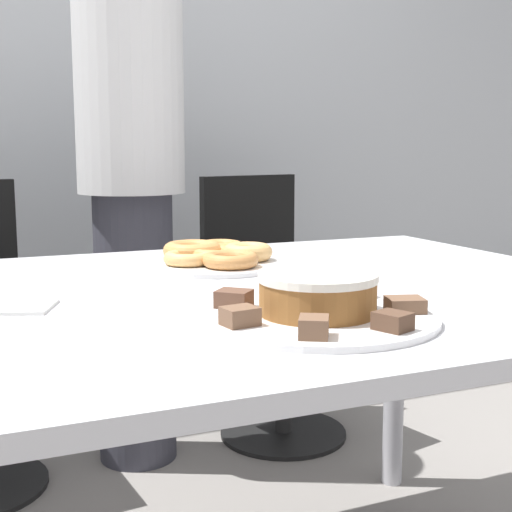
{
  "coord_description": "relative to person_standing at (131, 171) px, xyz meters",
  "views": [
    {
      "loc": [
        -0.52,
        -1.2,
        1.0
      ],
      "look_at": [
        -0.01,
        -0.01,
        0.8
      ],
      "focal_mm": 50.0,
      "sensor_mm": 36.0,
      "label": 1
    }
  ],
  "objects": [
    {
      "name": "donut_0",
      "position": [
        0.01,
        -0.72,
        -0.16
      ],
      "size": [
        0.11,
        0.11,
        0.03
      ],
      "color": "#D18E4C",
      "rests_on": "plate_donuts"
    },
    {
      "name": "frosted_cake",
      "position": [
        -0.02,
        -1.25,
        -0.15
      ],
      "size": [
        0.18,
        0.18,
        0.06
      ],
      "color": "brown",
      "rests_on": "plate_cake"
    },
    {
      "name": "donut_5",
      "position": [
        -0.02,
        -0.66,
        -0.16
      ],
      "size": [
        0.13,
        0.13,
        0.04
      ],
      "color": "#D18E4C",
      "rests_on": "plate_donuts"
    },
    {
      "name": "wall_back",
      "position": [
        0.0,
        0.68,
        0.37
      ],
      "size": [
        8.0,
        0.05,
        2.6
      ],
      "color": "#B2B7BC",
      "rests_on": "ground_plane"
    },
    {
      "name": "lamington_0",
      "position": [
        -0.09,
        -1.37,
        -0.16
      ],
      "size": [
        0.06,
        0.06,
        0.03
      ],
      "rotation": [
        0.0,
        0.0,
        4.18
      ],
      "color": "brown",
      "rests_on": "plate_cake"
    },
    {
      "name": "lamington_4",
      "position": [
        -0.01,
        -1.12,
        -0.16
      ],
      "size": [
        0.05,
        0.06,
        0.03
      ],
      "rotation": [
        0.0,
        0.0,
        7.77
      ],
      "color": "#513828",
      "rests_on": "plate_cake"
    },
    {
      "name": "donut_1",
      "position": [
        -0.06,
        -0.74,
        -0.16
      ],
      "size": [
        0.11,
        0.11,
        0.03
      ],
      "color": "#E5AD66",
      "rests_on": "plate_donuts"
    },
    {
      "name": "table",
      "position": [
        0.0,
        -0.97,
        -0.27
      ],
      "size": [
        1.43,
        1.1,
        0.74
      ],
      "color": "silver",
      "rests_on": "ground_plane"
    },
    {
      "name": "person_standing",
      "position": [
        0.0,
        0.0,
        0.0
      ],
      "size": [
        0.33,
        0.33,
        1.74
      ],
      "color": "#383842",
      "rests_on": "ground_plane"
    },
    {
      "name": "office_chair_right",
      "position": [
        0.5,
        0.03,
        -0.5
      ],
      "size": [
        0.53,
        0.53,
        0.9
      ],
      "rotation": [
        0.0,
        0.0,
        0.22
      ],
      "color": "black",
      "rests_on": "ground_plane"
    },
    {
      "name": "plate_cake",
      "position": [
        -0.02,
        -1.25,
        -0.18
      ],
      "size": [
        0.37,
        0.37,
        0.01
      ],
      "color": "white",
      "rests_on": "table"
    },
    {
      "name": "donut_4",
      "position": [
        0.05,
        -0.64,
        -0.16
      ],
      "size": [
        0.11,
        0.11,
        0.03
      ],
      "color": "#D18E4C",
      "rests_on": "plate_donuts"
    },
    {
      "name": "napkin",
      "position": [
        -0.44,
        -0.99,
        -0.18
      ],
      "size": [
        0.16,
        0.14,
        0.01
      ],
      "color": "white",
      "rests_on": "table"
    },
    {
      "name": "donut_3",
      "position": [
        0.08,
        -0.73,
        -0.16
      ],
      "size": [
        0.11,
        0.11,
        0.04
      ],
      "color": "#E5AD66",
      "rests_on": "plate_donuts"
    },
    {
      "name": "lamington_5",
      "position": [
        -0.12,
        -1.16,
        -0.16
      ],
      "size": [
        0.07,
        0.07,
        0.03
      ],
      "rotation": [
        0.0,
        0.0,
        8.67
      ],
      "color": "brown",
      "rests_on": "plate_cake"
    },
    {
      "name": "lamington_2",
      "position": [
        0.11,
        -1.29,
        -0.17
      ],
      "size": [
        0.07,
        0.06,
        0.02
      ],
      "rotation": [
        0.0,
        0.0,
        5.98
      ],
      "color": "brown",
      "rests_on": "plate_cake"
    },
    {
      "name": "lamington_3",
      "position": [
        0.09,
        -1.18,
        -0.16
      ],
      "size": [
        0.07,
        0.07,
        0.02
      ],
      "rotation": [
        0.0,
        0.0,
        6.87
      ],
      "color": "brown",
      "rests_on": "plate_cake"
    },
    {
      "name": "donut_2",
      "position": [
        0.01,
        -0.8,
        -0.16
      ],
      "size": [
        0.12,
        0.12,
        0.03
      ],
      "color": "#C68447",
      "rests_on": "plate_donuts"
    },
    {
      "name": "lamington_6",
      "position": [
        -0.16,
        -1.27,
        -0.16
      ],
      "size": [
        0.05,
        0.05,
        0.03
      ],
      "rotation": [
        0.0,
        0.0,
        9.57
      ],
      "color": "brown",
      "rests_on": "plate_cake"
    },
    {
      "name": "lamington_1",
      "position": [
        0.03,
        -1.38,
        -0.16
      ],
      "size": [
        0.05,
        0.06,
        0.02
      ],
      "rotation": [
        0.0,
        0.0,
        5.08
      ],
      "color": "#513828",
      "rests_on": "plate_cake"
    },
    {
      "name": "plate_donuts",
      "position": [
        0.01,
        -0.72,
        -0.18
      ],
      "size": [
        0.33,
        0.33,
        0.01
      ],
      "color": "white",
      "rests_on": "table"
    }
  ]
}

